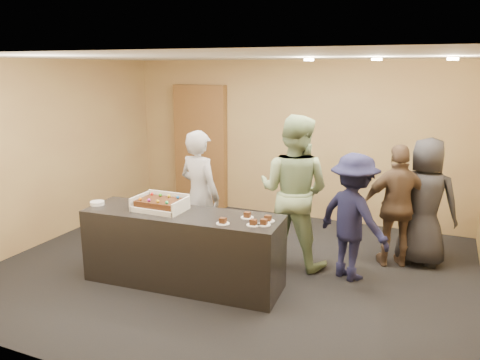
{
  "coord_description": "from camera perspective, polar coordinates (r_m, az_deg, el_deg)",
  "views": [
    {
      "loc": [
        2.38,
        -5.2,
        2.59
      ],
      "look_at": [
        0.1,
        0.0,
        1.21
      ],
      "focal_mm": 35.0,
      "sensor_mm": 36.0,
      "label": 1
    }
  ],
  "objects": [
    {
      "name": "room",
      "position": [
        5.85,
        -0.94,
        1.45
      ],
      "size": [
        6.04,
        6.0,
        2.7
      ],
      "color": "black",
      "rests_on": "ground"
    },
    {
      "name": "serving_counter",
      "position": [
        5.74,
        -6.97,
        -8.3
      ],
      "size": [
        2.44,
        0.86,
        0.9
      ],
      "primitive_type": "cube",
      "rotation": [
        0.0,
        0.0,
        0.07
      ],
      "color": "black",
      "rests_on": "floor"
    },
    {
      "name": "storage_cabinet",
      "position": [
        8.78,
        -4.83,
        4.08
      ],
      "size": [
        1.03,
        0.15,
        2.26
      ],
      "primitive_type": "cube",
      "color": "brown",
      "rests_on": "floor"
    },
    {
      "name": "cake_box",
      "position": [
        5.75,
        -9.6,
        -3.16
      ],
      "size": [
        0.6,
        0.42,
        0.18
      ],
      "color": "white",
      "rests_on": "serving_counter"
    },
    {
      "name": "sheet_cake",
      "position": [
        5.72,
        -9.74,
        -2.7
      ],
      "size": [
        0.51,
        0.35,
        0.11
      ],
      "color": "#3F230E",
      "rests_on": "cake_box"
    },
    {
      "name": "plate_stack",
      "position": [
        6.14,
        -17.01,
        -2.7
      ],
      "size": [
        0.18,
        0.18,
        0.04
      ],
      "primitive_type": "cylinder",
      "color": "white",
      "rests_on": "serving_counter"
    },
    {
      "name": "slice_a",
      "position": [
        5.17,
        -2.11,
        -5.11
      ],
      "size": [
        0.15,
        0.15,
        0.07
      ],
      "color": "white",
      "rests_on": "serving_counter"
    },
    {
      "name": "slice_b",
      "position": [
        5.37,
        0.88,
        -4.39
      ],
      "size": [
        0.15,
        0.15,
        0.07
      ],
      "color": "white",
      "rests_on": "serving_counter"
    },
    {
      "name": "slice_c",
      "position": [
        5.13,
        1.63,
        -5.29
      ],
      "size": [
        0.15,
        0.15,
        0.07
      ],
      "color": "white",
      "rests_on": "serving_counter"
    },
    {
      "name": "slice_d",
      "position": [
        5.26,
        3.42,
        -4.79
      ],
      "size": [
        0.15,
        0.15,
        0.07
      ],
      "color": "white",
      "rests_on": "serving_counter"
    },
    {
      "name": "slice_e",
      "position": [
        5.14,
        2.93,
        -5.25
      ],
      "size": [
        0.15,
        0.15,
        0.07
      ],
      "color": "white",
      "rests_on": "serving_counter"
    },
    {
      "name": "person_server_grey",
      "position": [
        6.36,
        -4.92,
        -1.88
      ],
      "size": [
        0.74,
        0.58,
        1.78
      ],
      "primitive_type": "imported",
      "rotation": [
        0.0,
        0.0,
        2.87
      ],
      "color": "#A8A7AD",
      "rests_on": "floor"
    },
    {
      "name": "person_sage_man",
      "position": [
        6.14,
        6.57,
        -1.41
      ],
      "size": [
        1.04,
        0.84,
        2.0
      ],
      "primitive_type": "imported",
      "rotation": [
        0.0,
        0.0,
        3.05
      ],
      "color": "#91AC7C",
      "rests_on": "floor"
    },
    {
      "name": "person_navy_man",
      "position": [
        5.91,
        13.62,
        -4.42
      ],
      "size": [
        1.18,
        1.03,
        1.58
      ],
      "primitive_type": "imported",
      "rotation": [
        0.0,
        0.0,
        2.6
      ],
      "color": "#18193A",
      "rests_on": "floor"
    },
    {
      "name": "person_brown_extra",
      "position": [
        6.44,
        18.68,
        -3.05
      ],
      "size": [
        1.03,
        0.72,
        1.63
      ],
      "primitive_type": "imported",
      "rotation": [
        0.0,
        0.0,
        3.52
      ],
      "color": "brown",
      "rests_on": "floor"
    },
    {
      "name": "person_dark_suit",
      "position": [
        6.61,
        21.56,
        -2.51
      ],
      "size": [
        0.89,
        0.63,
        1.71
      ],
      "primitive_type": "imported",
      "rotation": [
        0.0,
        0.0,
        3.03
      ],
      "color": "#25252A",
      "rests_on": "floor"
    },
    {
      "name": "ceiling_spotlights",
      "position": [
        5.76,
        16.33,
        13.95
      ],
      "size": [
        1.72,
        0.12,
        0.03
      ],
      "color": "#FFEAC6",
      "rests_on": "ceiling"
    }
  ]
}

